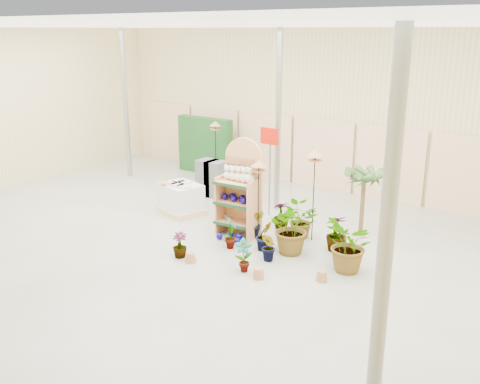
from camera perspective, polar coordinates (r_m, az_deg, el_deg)
The scene contains 25 objects.
room at distance 11.23m, azimuth -3.03°, elevation 5.49°, with size 15.20×12.10×4.70m.
display_shelf at distance 11.87m, azimuth 0.13°, elevation 0.12°, with size 0.97×0.67×2.19m.
teddy_bears at distance 11.66m, azimuth -0.03°, elevation 1.79°, with size 0.82×0.22×0.36m.
gazing_balls_shelf at distance 11.82m, azimuth -0.22°, elevation -0.68°, with size 0.81×0.28×0.15m.
gazing_balls_floor at distance 11.76m, azimuth -1.00°, elevation -4.84°, with size 0.63×0.39×0.15m.
pallet_stack at distance 13.49m, azimuth -6.29°, elevation -0.69°, with size 1.25×1.12×0.78m.
charcoal_planters at distance 14.79m, azimuth -2.99°, elevation 1.48°, with size 0.80×0.50×1.00m.
trellis_stock at distance 17.10m, azimuth -3.75°, elevation 4.96°, with size 2.00×0.30×1.80m, color #18451A.
offer_sign at distance 12.94m, azimuth 3.17°, elevation 4.11°, with size 0.50×0.08×2.20m.
bird_table_front at distance 11.35m, azimuth 2.01°, elevation 2.81°, with size 0.34×0.34×1.80m.
bird_table_right at distance 11.35m, azimuth 8.01°, elevation 3.82°, with size 0.34×0.34×2.04m.
bird_table_back at distance 15.77m, azimuth -2.66°, elevation 7.09°, with size 0.34×0.34×1.88m.
palm at distance 12.03m, azimuth 13.13°, elevation 1.75°, with size 0.70×0.70×1.63m.
potted_plant_0 at distance 11.23m, azimuth -1.04°, elevation -4.28°, with size 0.39×0.27×0.75m, color #315424.
potted_plant_1 at distance 11.19m, azimuth 2.60°, elevation -4.64°, with size 0.36×0.29×0.65m, color #315424.
potted_plant_2 at distance 11.02m, azimuth 5.68°, elevation -3.81°, with size 0.99×0.86×1.10m, color #315424.
potted_plant_3 at distance 11.31m, azimuth 10.24°, elevation -4.32°, with size 0.44×0.44×0.78m, color #315424.
potted_plant_4 at distance 11.35m, azimuth 9.96°, elevation -4.50°, with size 0.36×0.24×0.68m, color #315424.
potted_plant_5 at distance 11.84m, azimuth 1.70°, elevation -3.38°, with size 0.36×0.29×0.66m, color #315424.
potted_plant_6 at distance 11.89m, azimuth 6.31°, elevation -3.02°, with size 0.72×0.63×0.80m, color #315424.
potted_plant_7 at distance 10.92m, azimuth -6.46°, elevation -5.64°, with size 0.30×0.30×0.53m, color #315424.
potted_plant_8 at distance 10.20m, azimuth 0.38°, elevation -6.81°, with size 0.35×0.23×0.66m, color #315424.
potted_plant_9 at distance 10.66m, azimuth 3.11°, elevation -5.90°, with size 0.33×0.27×0.61m, color #315424.
potted_plant_10 at distance 10.31m, azimuth 11.62°, elevation -5.61°, with size 0.98×0.85×1.09m, color #315424.
potted_plant_11 at distance 12.39m, azimuth 4.44°, elevation -2.48°, with size 0.37×0.37×0.66m, color #315424.
Camera 1 is at (6.98, -7.60, 4.44)m, focal length 40.00 mm.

